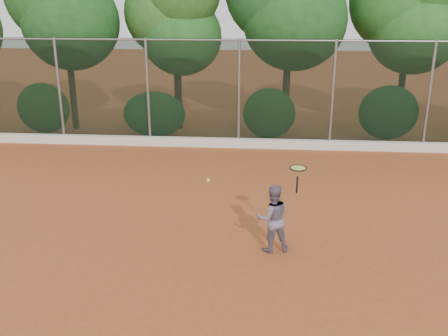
{
  "coord_description": "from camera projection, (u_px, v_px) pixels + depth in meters",
  "views": [
    {
      "loc": [
        0.82,
        -9.06,
        4.69
      ],
      "look_at": [
        0.0,
        1.0,
        1.25
      ],
      "focal_mm": 40.0,
      "sensor_mm": 36.0,
      "label": 1
    }
  ],
  "objects": [
    {
      "name": "foliage_backdrop",
      "position": [
        227.0,
        7.0,
        17.22
      ],
      "size": [
        23.7,
        3.63,
        7.55
      ],
      "color": "#49301C",
      "rests_on": "ground"
    },
    {
      "name": "tennis_racket",
      "position": [
        298.0,
        170.0,
        9.14
      ],
      "size": [
        0.4,
        0.4,
        0.54
      ],
      "color": "black",
      "rests_on": "ground"
    },
    {
      "name": "chainlink_fence",
      "position": [
        239.0,
        91.0,
        16.13
      ],
      "size": [
        24.09,
        0.09,
        3.5
      ],
      "color": "black",
      "rests_on": "ground"
    },
    {
      "name": "tennis_ball_in_flight",
      "position": [
        208.0,
        180.0,
        9.02
      ],
      "size": [
        0.07,
        0.07,
        0.07
      ],
      "color": "#F7FA39",
      "rests_on": "ground"
    },
    {
      "name": "concrete_curb",
      "position": [
        238.0,
        143.0,
        16.51
      ],
      "size": [
        24.0,
        0.2,
        0.3
      ],
      "primitive_type": "cube",
      "color": "silver",
      "rests_on": "ground"
    },
    {
      "name": "ground",
      "position": [
        220.0,
        242.0,
        10.12
      ],
      "size": [
        80.0,
        80.0,
        0.0
      ],
      "primitive_type": "plane",
      "color": "#A14F26",
      "rests_on": "ground"
    },
    {
      "name": "tennis_player",
      "position": [
        272.0,
        218.0,
        9.59
      ],
      "size": [
        0.77,
        0.66,
        1.36
      ],
      "primitive_type": "imported",
      "rotation": [
        0.0,
        0.0,
        3.39
      ],
      "color": "slate",
      "rests_on": "ground"
    }
  ]
}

